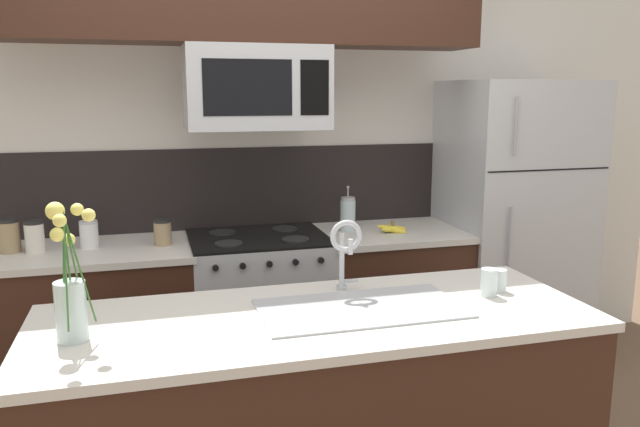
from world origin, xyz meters
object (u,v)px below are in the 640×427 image
french_press (348,214)px  drinking_glass (489,282)px  refrigerator (510,225)px  storage_jar_short (89,234)px  flower_vase (70,297)px  microwave (256,88)px  spare_glass (499,280)px  sink_faucet (345,246)px  banana_bunch (393,229)px  storage_jar_squat (163,232)px  stove_range (260,315)px  storage_jar_medium (35,237)px  storage_jar_tall (9,236)px

french_press → drinking_glass: size_ratio=2.39×
refrigerator → drinking_glass: 1.54m
storage_jar_short → flower_vase: bearing=-87.8°
refrigerator → storage_jar_short: refrigerator is taller
microwave → spare_glass: bearing=-56.2°
microwave → sink_faucet: 1.22m
banana_bunch → spare_glass: size_ratio=2.09×
storage_jar_squat → spare_glass: size_ratio=1.49×
banana_bunch → stove_range: bearing=175.6°
stove_range → refrigerator: bearing=0.7°
stove_range → banana_bunch: banana_bunch is taller
stove_range → flower_vase: size_ratio=2.02×
storage_jar_medium → spare_glass: bearing=-31.7°
refrigerator → banana_bunch: bearing=-174.5°
french_press → stove_range: bearing=-173.7°
storage_jar_tall → french_press: (1.81, 0.03, 0.01)m
banana_bunch → french_press: french_press is taller
sink_faucet → microwave: bearing=99.4°
spare_glass → stove_range: bearing=123.4°
storage_jar_tall → spare_glass: size_ratio=1.90×
microwave → flower_vase: 1.65m
french_press → storage_jar_short: bearing=-179.0°
storage_jar_tall → flower_vase: size_ratio=0.38×
refrigerator → storage_jar_tall: bearing=179.7°
stove_range → spare_glass: size_ratio=10.16×
spare_glass → flower_vase: (-1.62, -0.09, 0.10)m
storage_jar_tall → french_press: french_press is taller
stove_range → refrigerator: size_ratio=0.52×
refrigerator → storage_jar_short: (-2.49, 0.01, 0.09)m
storage_jar_short → microwave: bearing=-3.5°
microwave → banana_bunch: 1.12m
stove_range → banana_bunch: (0.78, -0.06, 0.47)m
sink_faucet → refrigerator: bearing=36.7°
microwave → refrigerator: microwave is taller
storage_jar_short → banana_bunch: 1.67m
storage_jar_short → drinking_glass: bearing=-38.4°
microwave → flower_vase: (-0.84, -1.26, -0.68)m
storage_jar_short → sink_faucet: (1.06, -1.08, 0.13)m
storage_jar_squat → banana_bunch: (1.30, -0.05, -0.05)m
storage_jar_medium → storage_jar_short: (0.26, 0.03, -0.01)m
stove_range → banana_bunch: size_ratio=4.87×
storage_jar_short → sink_faucet: size_ratio=0.47×
storage_jar_squat → storage_jar_medium: bearing=179.1°
storage_jar_medium → french_press: size_ratio=0.62×
storage_jar_squat → stove_range: bearing=1.1°
microwave → flower_vase: size_ratio=1.62×
storage_jar_squat → drinking_glass: bearing=-44.9°
refrigerator → storage_jar_squat: size_ratio=13.03×
french_press → flower_vase: size_ratio=0.58×
banana_bunch → drinking_glass: (-0.07, -1.18, 0.03)m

